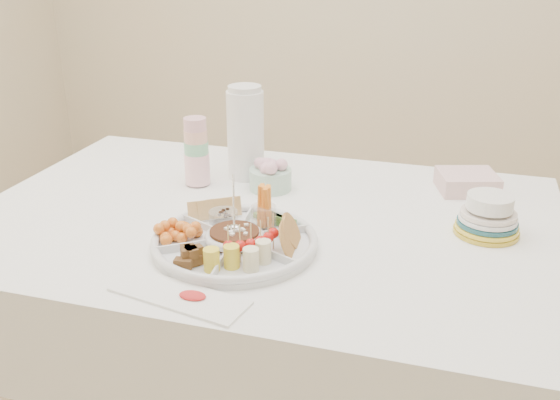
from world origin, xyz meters
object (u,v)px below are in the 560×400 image
(plate_stack, at_px, (488,215))
(thermos, at_px, (246,132))
(party_tray, at_px, (235,240))
(dining_table, at_px, (264,337))

(plate_stack, bearing_deg, thermos, 163.59)
(party_tray, relative_size, plate_stack, 2.42)
(dining_table, relative_size, party_tray, 4.00)
(dining_table, relative_size, plate_stack, 9.69)
(dining_table, bearing_deg, plate_stack, 5.64)
(thermos, height_order, plate_stack, thermos)
(dining_table, distance_m, thermos, 0.60)
(party_tray, relative_size, thermos, 1.35)
(dining_table, bearing_deg, thermos, 117.73)
(party_tray, bearing_deg, dining_table, 88.62)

